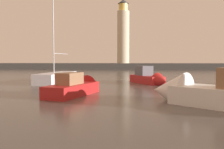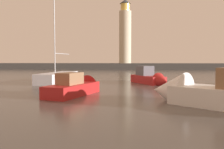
{
  "view_description": "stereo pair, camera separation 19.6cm",
  "coord_description": "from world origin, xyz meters",
  "views": [
    {
      "loc": [
        -0.28,
        -1.56,
        2.83
      ],
      "look_at": [
        -1.59,
        17.32,
        1.71
      ],
      "focal_mm": 39.17,
      "sensor_mm": 36.0,
      "label": 1
    },
    {
      "loc": [
        -0.08,
        -1.55,
        2.83
      ],
      "look_at": [
        -1.59,
        17.32,
        1.71
      ],
      "focal_mm": 39.17,
      "sensor_mm": 36.0,
      "label": 2
    }
  ],
  "objects": [
    {
      "name": "lighthouse",
      "position": [
        -2.01,
        72.17,
        10.84
      ],
      "size": [
        3.61,
        3.61,
        18.95
      ],
      "color": "beige",
      "rests_on": "breakwater"
    },
    {
      "name": "breakwater",
      "position": [
        0.0,
        72.17,
        0.93
      ],
      "size": [
        86.6,
        4.09,
        1.87
      ],
      "primitive_type": "cube",
      "color": "#423F3D",
      "rests_on": "ground_plane"
    },
    {
      "name": "motorboat_2",
      "position": [
        -4.44,
        18.66,
        0.6
      ],
      "size": [
        4.06,
        7.41,
        2.3
      ],
      "color": "#B21E1E",
      "rests_on": "ground_plane"
    },
    {
      "name": "ground_plane",
      "position": [
        0.0,
        36.08,
        0.0
      ],
      "size": [
        220.0,
        220.0,
        0.0
      ],
      "primitive_type": "plane",
      "color": "#4C4742"
    },
    {
      "name": "motorboat_0",
      "position": [
        2.24,
        27.6,
        0.69
      ],
      "size": [
        4.66,
        6.82,
        2.48
      ],
      "color": "#B21E1E",
      "rests_on": "ground_plane"
    },
    {
      "name": "motorboat_4",
      "position": [
        4.68,
        14.14,
        0.76
      ],
      "size": [
        8.87,
        8.02,
        3.11
      ],
      "color": "white",
      "rests_on": "ground_plane"
    },
    {
      "name": "sailboat_moored",
      "position": [
        -9.38,
        28.69,
        0.68
      ],
      "size": [
        3.17,
        9.06,
        14.68
      ],
      "color": "silver",
      "rests_on": "ground_plane"
    }
  ]
}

